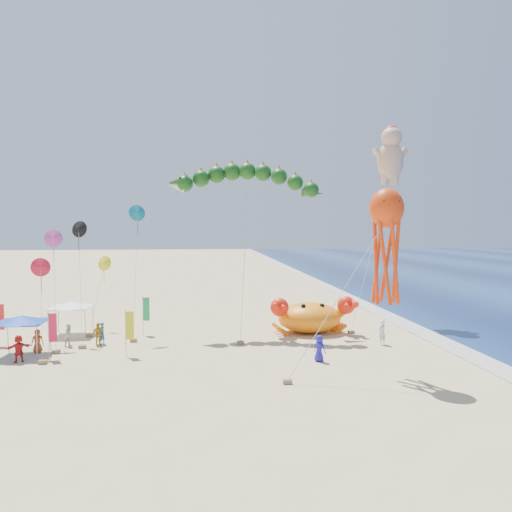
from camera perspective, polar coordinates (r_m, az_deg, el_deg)
The scene contains 11 objects.
ground at distance 37.17m, azimuth 3.45°, elevation -10.22°, with size 320.00×320.00×0.00m, color #D1B784.
foam_strip at distance 40.88m, azimuth 20.50°, elevation -9.16°, with size 320.00×320.00×0.00m, color silver.
crab_inflatable at distance 41.51m, azimuth 6.16°, elevation -6.87°, with size 7.06×4.70×3.09m.
dragon_kite at distance 41.49m, azimuth -1.24°, elevation 8.25°, with size 12.60×6.51×13.64m.
cherub_kite at distance 48.64m, azimuth 15.13°, elevation 11.23°, with size 6.80×6.95×18.03m.
octopus_kite at distance 30.03m, azimuth 14.63°, elevation 2.09°, with size 7.28×2.29×10.96m.
canopy_blue at distance 37.67m, azimuth -25.25°, elevation -6.56°, with size 3.43×3.43×2.71m.
canopy_white at distance 43.08m, azimuth -20.38°, elevation -5.23°, with size 3.35×3.35×2.71m.
feather_flags at distance 38.10m, azimuth -19.15°, elevation -6.97°, with size 10.82×6.96×3.20m.
beachgoers at distance 36.06m, azimuth -14.60°, elevation -9.34°, with size 26.22×7.34×1.85m.
small_kites at distance 40.22m, azimuth -19.00°, elevation 0.43°, with size 7.38×11.63×10.50m.
Camera 1 is at (-6.08, -35.62, 8.70)m, focal length 35.00 mm.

